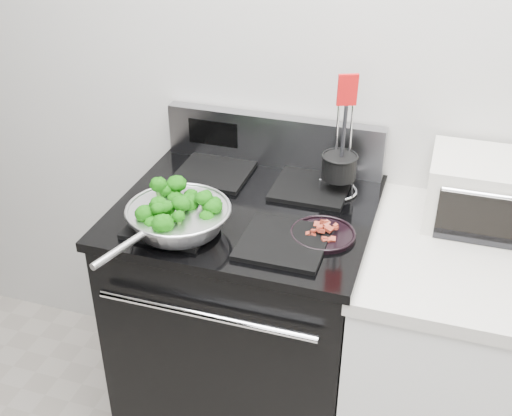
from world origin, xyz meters
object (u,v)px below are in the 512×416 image
at_px(bacon_plate, 323,231).
at_px(skillet, 178,217).
at_px(gas_range, 247,319).
at_px(utensil_holder, 339,173).
at_px(toaster_oven, 490,192).

bearing_deg(bacon_plate, skillet, -165.66).
height_order(gas_range, skillet, gas_range).
bearing_deg(gas_range, utensil_holder, 33.34).
relative_size(skillet, bacon_plate, 2.50).
xyz_separation_m(skillet, toaster_oven, (0.85, 0.38, 0.02)).
xyz_separation_m(bacon_plate, toaster_oven, (0.45, 0.27, 0.06)).
xyz_separation_m(skillet, bacon_plate, (0.41, 0.10, -0.03)).
distance_m(gas_range, bacon_plate, 0.56).
height_order(utensil_holder, toaster_oven, utensil_holder).
distance_m(skillet, utensil_holder, 0.54).
distance_m(utensil_holder, toaster_oven, 0.46).
distance_m(bacon_plate, utensil_holder, 0.27).
bearing_deg(skillet, utensil_holder, 59.53).
bearing_deg(bacon_plate, utensil_holder, 92.45).
bearing_deg(toaster_oven, utensil_holder, -179.09).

